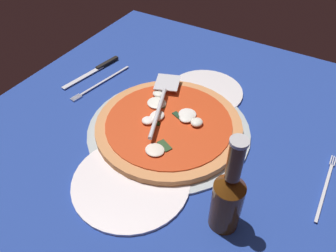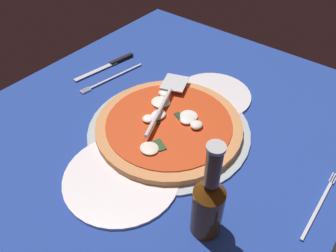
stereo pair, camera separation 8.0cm
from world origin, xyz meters
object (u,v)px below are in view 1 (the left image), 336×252
dinner_plate_right (205,92)px  pizza (168,126)px  pizza_server (162,98)px  place_setting_far (99,77)px  beer_bottle (228,197)px  dinner_plate_left (131,182)px

dinner_plate_right → pizza: (-18.52, 1.17, 1.44)cm
dinner_plate_right → pizza_server: pizza_server is taller
place_setting_far → beer_bottle: 57.58cm
dinner_plate_right → beer_bottle: bearing=-149.6°
dinner_plate_left → pizza: pizza is taller
pizza → place_setting_far: (9.36, 29.27, -1.59)cm
dinner_plate_left → dinner_plate_right: (36.06, 0.19, 0.00)cm
dinner_plate_left → pizza: size_ratio=0.70×
dinner_plate_left → dinner_plate_right: size_ratio=1.21×
dinner_plate_left → dinner_plate_right: same height
beer_bottle → place_setting_far: bearing=63.2°
dinner_plate_right → place_setting_far: (-9.16, 30.43, -0.15)cm
dinner_plate_left → place_setting_far: size_ratio=1.04×
place_setting_far → pizza_server: bearing=90.3°
pizza → beer_bottle: 27.85cm
pizza → pizza_server: 7.79cm
dinner_plate_left → beer_bottle: (1.18, -20.28, 7.72)cm
dinner_plate_left → place_setting_far: (26.90, 30.62, -0.15)cm
beer_bottle → pizza_server: bearing=50.6°
dinner_plate_left → dinner_plate_right: 36.06cm
dinner_plate_right → pizza_server: bearing=155.2°
dinner_plate_left → pizza: (17.54, 1.36, 1.44)cm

